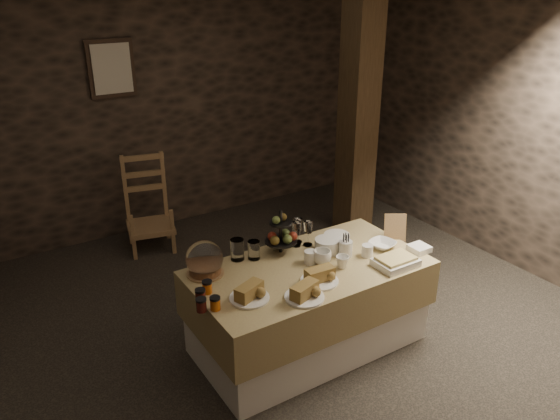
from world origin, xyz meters
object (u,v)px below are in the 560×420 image
chair (147,208)px  timber_column (358,115)px  buffet_table (309,301)px  fruit_stand (282,236)px

chair → timber_column: timber_column is taller
chair → buffet_table: bearing=-66.2°
buffet_table → chair: (-0.44, 2.21, 0.04)m
buffet_table → chair: 2.25m
buffet_table → fruit_stand: fruit_stand is taller
buffet_table → chair: size_ratio=2.28×
chair → timber_column: size_ratio=0.29×
buffet_table → fruit_stand: size_ratio=4.97×
chair → timber_column: 2.31m
timber_column → fruit_stand: bearing=-146.2°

